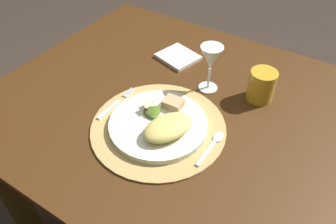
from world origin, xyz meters
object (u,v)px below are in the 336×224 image
(napkin, at_px, (178,57))
(amber_tumbler, at_px, (261,86))
(dining_table, at_px, (184,150))
(dinner_plate, at_px, (158,124))
(wine_glass, at_px, (211,60))
(spoon, at_px, (214,143))
(fork, at_px, (115,105))

(napkin, bearing_deg, amber_tumbler, -9.68)
(dining_table, xyz_separation_m, napkin, (-0.15, 0.21, 0.21))
(dinner_plate, distance_m, wine_glass, 0.25)
(dinner_plate, bearing_deg, spoon, 9.06)
(fork, distance_m, wine_glass, 0.32)
(fork, relative_size, wine_glass, 1.07)
(fork, height_order, napkin, napkin)
(dinner_plate, xyz_separation_m, spoon, (0.16, 0.03, -0.01))
(fork, bearing_deg, dinner_plate, -1.08)
(dinner_plate, distance_m, amber_tumbler, 0.33)
(dinner_plate, bearing_deg, amber_tumbler, 54.84)
(dining_table, xyz_separation_m, amber_tumbler, (0.17, 0.15, 0.25))
(dinner_plate, distance_m, spoon, 0.16)
(amber_tumbler, bearing_deg, napkin, 170.32)
(dining_table, relative_size, napkin, 9.15)
(spoon, bearing_deg, fork, -175.97)
(dining_table, bearing_deg, dinner_plate, -100.18)
(dining_table, relative_size, wine_glass, 7.76)
(wine_glass, bearing_deg, amber_tumbler, 14.50)
(wine_glass, bearing_deg, fork, -130.52)
(fork, distance_m, spoon, 0.32)
(dinner_plate, bearing_deg, dining_table, 79.82)
(dining_table, xyz_separation_m, spoon, (0.14, -0.09, 0.21))
(napkin, relative_size, amber_tumbler, 1.32)
(spoon, bearing_deg, dinner_plate, -170.94)
(fork, height_order, amber_tumbler, amber_tumbler)
(napkin, distance_m, wine_glass, 0.22)
(napkin, height_order, wine_glass, wine_glass)
(fork, height_order, wine_glass, wine_glass)
(wine_glass, relative_size, amber_tumbler, 1.56)
(dining_table, bearing_deg, napkin, 126.38)
(wine_glass, bearing_deg, dining_table, -97.71)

